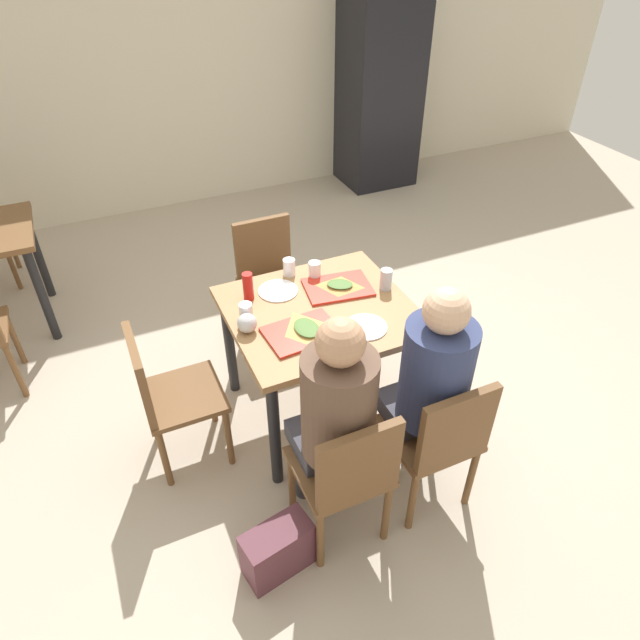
# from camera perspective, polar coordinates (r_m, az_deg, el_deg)

# --- Properties ---
(ground_plane) EXTENTS (10.00, 10.00, 0.02)m
(ground_plane) POSITION_cam_1_polar(r_m,az_deg,el_deg) (3.48, 0.00, -9.03)
(ground_plane) COLOR #B7A893
(back_wall) EXTENTS (10.00, 0.10, 2.80)m
(back_wall) POSITION_cam_1_polar(r_m,az_deg,el_deg) (5.58, -15.12, 24.93)
(back_wall) COLOR beige
(back_wall) RESTS_ON ground_plane
(main_table) EXTENTS (0.96, 0.88, 0.76)m
(main_table) POSITION_cam_1_polar(r_m,az_deg,el_deg) (3.04, 0.00, -0.49)
(main_table) COLOR #9E7247
(main_table) RESTS_ON ground_plane
(chair_near_left) EXTENTS (0.40, 0.40, 0.85)m
(chair_near_left) POSITION_cam_1_polar(r_m,az_deg,el_deg) (2.55, 2.82, -15.15)
(chair_near_left) COLOR brown
(chair_near_left) RESTS_ON ground_plane
(chair_near_right) EXTENTS (0.40, 0.40, 0.85)m
(chair_near_right) POSITION_cam_1_polar(r_m,az_deg,el_deg) (2.73, 12.06, -11.53)
(chair_near_right) COLOR brown
(chair_near_right) RESTS_ON ground_plane
(chair_far_side) EXTENTS (0.40, 0.40, 0.85)m
(chair_far_side) POSITION_cam_1_polar(r_m,az_deg,el_deg) (3.75, -5.21, 4.77)
(chair_far_side) COLOR brown
(chair_far_side) RESTS_ON ground_plane
(chair_left_end) EXTENTS (0.40, 0.40, 0.85)m
(chair_left_end) POSITION_cam_1_polar(r_m,az_deg,el_deg) (2.98, -15.46, -7.04)
(chair_left_end) COLOR brown
(chair_left_end) RESTS_ON ground_plane
(person_in_red) EXTENTS (0.32, 0.42, 1.26)m
(person_in_red) POSITION_cam_1_polar(r_m,az_deg,el_deg) (2.44, 1.50, -9.27)
(person_in_red) COLOR #383842
(person_in_red) RESTS_ON ground_plane
(person_in_brown_jacket) EXTENTS (0.32, 0.42, 1.26)m
(person_in_brown_jacket) POSITION_cam_1_polar(r_m,az_deg,el_deg) (2.63, 11.05, -5.94)
(person_in_brown_jacket) COLOR #383842
(person_in_brown_jacket) RESTS_ON ground_plane
(tray_red_near) EXTENTS (0.38, 0.28, 0.02)m
(tray_red_near) POSITION_cam_1_polar(r_m,az_deg,el_deg) (2.80, -1.84, -1.27)
(tray_red_near) COLOR red
(tray_red_near) RESTS_ON main_table
(tray_red_far) EXTENTS (0.39, 0.31, 0.02)m
(tray_red_far) POSITION_cam_1_polar(r_m,az_deg,el_deg) (3.12, 1.82, 3.34)
(tray_red_far) COLOR red
(tray_red_far) RESTS_ON main_table
(paper_plate_center) EXTENTS (0.22, 0.22, 0.01)m
(paper_plate_center) POSITION_cam_1_polar(r_m,az_deg,el_deg) (3.11, -4.27, 2.98)
(paper_plate_center) COLOR white
(paper_plate_center) RESTS_ON main_table
(paper_plate_near_edge) EXTENTS (0.22, 0.22, 0.01)m
(paper_plate_near_edge) POSITION_cam_1_polar(r_m,az_deg,el_deg) (2.85, 4.65, -0.71)
(paper_plate_near_edge) COLOR white
(paper_plate_near_edge) RESTS_ON main_table
(pizza_slice_a) EXTENTS (0.18, 0.24, 0.02)m
(pizza_slice_a) POSITION_cam_1_polar(r_m,az_deg,el_deg) (2.80, -1.37, -0.88)
(pizza_slice_a) COLOR tan
(pizza_slice_a) RESTS_ON tray_red_near
(pizza_slice_b) EXTENTS (0.25, 0.23, 0.02)m
(pizza_slice_b) POSITION_cam_1_polar(r_m,az_deg,el_deg) (3.11, 2.03, 3.56)
(pizza_slice_b) COLOR #C68C47
(pizza_slice_b) RESTS_ON tray_red_far
(plastic_cup_a) EXTENTS (0.07, 0.07, 0.10)m
(plastic_cup_a) POSITION_cam_1_polar(r_m,az_deg,el_deg) (3.22, -3.15, 5.37)
(plastic_cup_a) COLOR white
(plastic_cup_a) RESTS_ON main_table
(plastic_cup_b) EXTENTS (0.07, 0.07, 0.10)m
(plastic_cup_b) POSITION_cam_1_polar(r_m,az_deg,el_deg) (2.68, 3.76, -2.19)
(plastic_cup_b) COLOR white
(plastic_cup_b) RESTS_ON main_table
(plastic_cup_c) EXTENTS (0.07, 0.07, 0.10)m
(plastic_cup_c) POSITION_cam_1_polar(r_m,az_deg,el_deg) (2.89, -7.51, 0.78)
(plastic_cup_c) COLOR white
(plastic_cup_c) RESTS_ON main_table
(plastic_cup_d) EXTENTS (0.07, 0.07, 0.10)m
(plastic_cup_d) POSITION_cam_1_polar(r_m,az_deg,el_deg) (3.19, -0.55, 5.09)
(plastic_cup_d) COLOR white
(plastic_cup_d) RESTS_ON main_table
(soda_can) EXTENTS (0.07, 0.07, 0.12)m
(soda_can) POSITION_cam_1_polar(r_m,az_deg,el_deg) (3.11, 6.72, 4.11)
(soda_can) COLOR #B7BCC6
(soda_can) RESTS_ON main_table
(condiment_bottle) EXTENTS (0.06, 0.06, 0.16)m
(condiment_bottle) POSITION_cam_1_polar(r_m,az_deg,el_deg) (3.02, -7.31, 3.40)
(condiment_bottle) COLOR red
(condiment_bottle) RESTS_ON main_table
(foil_bundle) EXTENTS (0.10, 0.10, 0.10)m
(foil_bundle) POSITION_cam_1_polar(r_m,az_deg,el_deg) (2.81, -7.41, -0.32)
(foil_bundle) COLOR silver
(foil_bundle) RESTS_ON main_table
(handbag) EXTENTS (0.34, 0.22, 0.28)m
(handbag) POSITION_cam_1_polar(r_m,az_deg,el_deg) (2.76, -4.30, -22.22)
(handbag) COLOR #592D38
(handbag) RESTS_ON ground_plane
(drink_fridge) EXTENTS (0.70, 0.60, 1.90)m
(drink_fridge) POSITION_cam_1_polar(r_m,az_deg,el_deg) (6.02, 6.05, 22.33)
(drink_fridge) COLOR black
(drink_fridge) RESTS_ON ground_plane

